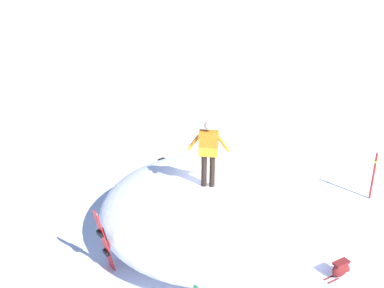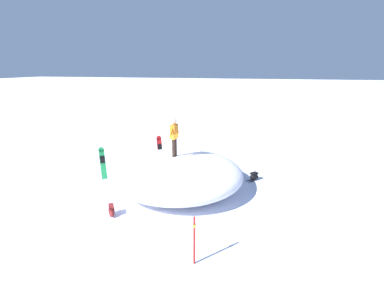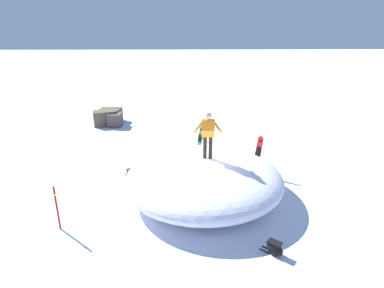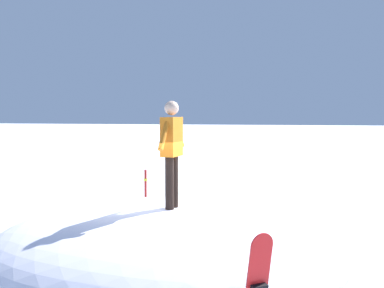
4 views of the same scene
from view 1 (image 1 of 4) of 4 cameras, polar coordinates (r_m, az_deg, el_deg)
ground at (r=12.78m, az=4.90°, el=-9.74°), size 240.00×240.00×0.00m
snow_mound at (r=12.12m, az=2.61°, el=-7.72°), size 7.06×7.18×1.43m
snowboarder_standing at (r=11.18m, az=2.02°, el=-0.66°), size 1.04×0.25×1.72m
snowboard_secondary_upright at (r=10.86m, az=-10.77°, el=-11.36°), size 0.43×0.42×1.69m
backpack_near at (r=15.41m, az=-3.47°, el=-2.56°), size 0.61×0.59×0.40m
backpack_far at (r=11.44m, az=17.68°, el=-14.26°), size 0.66×0.52×0.41m
trail_marker_pole at (r=14.51m, az=21.25°, el=-3.53°), size 0.10×0.10×1.47m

